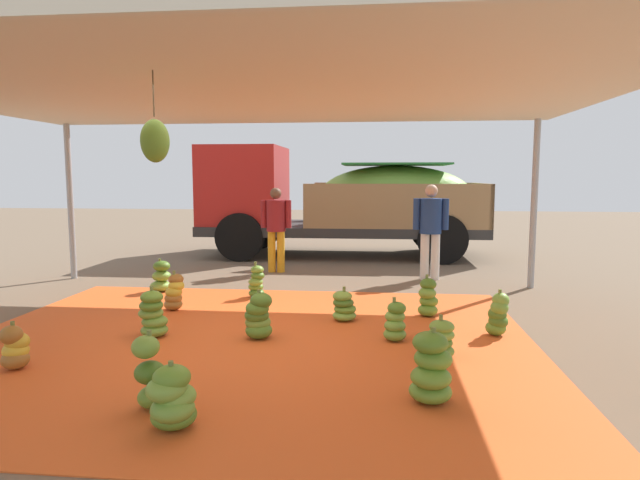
{
  "coord_description": "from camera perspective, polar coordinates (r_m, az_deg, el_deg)",
  "views": [
    {
      "loc": [
        1.39,
        -5.47,
        1.74
      ],
      "look_at": [
        0.61,
        1.9,
        0.88
      ],
      "focal_mm": 30.7,
      "sensor_mm": 36.0,
      "label": 1
    }
  ],
  "objects": [
    {
      "name": "cargo_truck_main",
      "position": [
        12.09,
        1.68,
        4.29
      ],
      "size": [
        6.11,
        2.4,
        2.4
      ],
      "color": "#2D2D2D",
      "rests_on": "ground"
    },
    {
      "name": "banana_bunch_5",
      "position": [
        8.64,
        -16.23,
        -3.75
      ],
      "size": [
        0.41,
        0.41,
        0.51
      ],
      "color": "#75A83D",
      "rests_on": "tarp_orange"
    },
    {
      "name": "banana_bunch_13",
      "position": [
        5.92,
        7.85,
        -8.51
      ],
      "size": [
        0.34,
        0.34,
        0.46
      ],
      "color": "#6B9E38",
      "rests_on": "tarp_orange"
    },
    {
      "name": "banana_bunch_3",
      "position": [
        6.65,
        2.51,
        -6.97
      ],
      "size": [
        0.4,
        0.4,
        0.42
      ],
      "color": "#75A83D",
      "rests_on": "tarp_orange"
    },
    {
      "name": "banana_bunch_11",
      "position": [
        7.95,
        -6.64,
        -4.42
      ],
      "size": [
        0.32,
        0.33,
        0.52
      ],
      "color": "#477523",
      "rests_on": "tarp_orange"
    },
    {
      "name": "banana_bunch_1",
      "position": [
        6.99,
        11.19,
        -6.0
      ],
      "size": [
        0.35,
        0.36,
        0.52
      ],
      "color": "#60932D",
      "rests_on": "tarp_orange"
    },
    {
      "name": "banana_bunch_2",
      "position": [
        6.26,
        -17.04,
        -7.48
      ],
      "size": [
        0.39,
        0.41,
        0.56
      ],
      "color": "#6B9E38",
      "rests_on": "tarp_orange"
    },
    {
      "name": "tent_canopy",
      "position": [
        5.62,
        -8.67,
        15.33
      ],
      "size": [
        8.0,
        7.0,
        2.68
      ],
      "color": "#9EA0A5",
      "rests_on": "ground"
    },
    {
      "name": "banana_bunch_4",
      "position": [
        4.03,
        -15.14,
        -15.73
      ],
      "size": [
        0.44,
        0.46,
        0.49
      ],
      "color": "#518428",
      "rests_on": "tarp_orange"
    },
    {
      "name": "tarp_orange",
      "position": [
        5.91,
        -7.96,
        -10.53
      ],
      "size": [
        6.1,
        5.28,
        0.01
      ],
      "primitive_type": "cube",
      "color": "#E05B23",
      "rests_on": "ground"
    },
    {
      "name": "banana_bunch_7",
      "position": [
        5.75,
        -29.2,
        -9.79
      ],
      "size": [
        0.32,
        0.33,
        0.44
      ],
      "color": "#996628",
      "rests_on": "tarp_orange"
    },
    {
      "name": "banana_bunch_9",
      "position": [
        5.48,
        12.38,
        -10.12
      ],
      "size": [
        0.36,
        0.36,
        0.42
      ],
      "color": "#6B9E38",
      "rests_on": "tarp_orange"
    },
    {
      "name": "banana_bunch_0",
      "position": [
        4.39,
        -17.25,
        -13.31
      ],
      "size": [
        0.34,
        0.34,
        0.6
      ],
      "color": "#60932D",
      "rests_on": "tarp_orange"
    },
    {
      "name": "worker_1",
      "position": [
        9.39,
        11.46,
        1.6
      ],
      "size": [
        0.59,
        0.36,
        1.61
      ],
      "color": "silver",
      "rests_on": "ground"
    },
    {
      "name": "worker_0",
      "position": [
        9.97,
        -4.61,
        1.76
      ],
      "size": [
        0.56,
        0.35,
        1.54
      ],
      "color": "orange",
      "rests_on": "ground"
    },
    {
      "name": "banana_bunch_8",
      "position": [
        7.41,
        -14.94,
        -5.36
      ],
      "size": [
        0.33,
        0.33,
        0.52
      ],
      "color": "#996628",
      "rests_on": "tarp_orange"
    },
    {
      "name": "banana_bunch_6",
      "position": [
        6.32,
        18.07,
        -7.5
      ],
      "size": [
        0.28,
        0.29,
        0.52
      ],
      "color": "#60932D",
      "rests_on": "tarp_orange"
    },
    {
      "name": "banana_bunch_10",
      "position": [
        5.96,
        -6.45,
        -7.96
      ],
      "size": [
        0.38,
        0.39,
        0.53
      ],
      "color": "#518428",
      "rests_on": "tarp_orange"
    },
    {
      "name": "banana_bunch_12",
      "position": [
        4.38,
        11.51,
        -13.15
      ],
      "size": [
        0.46,
        0.5,
        0.6
      ],
      "color": "#60932D",
      "rests_on": "tarp_orange"
    },
    {
      "name": "ground_plane",
      "position": [
        8.76,
        -3.21,
        -4.85
      ],
      "size": [
        40.0,
        40.0,
        0.0
      ],
      "primitive_type": "plane",
      "color": "brown"
    }
  ]
}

